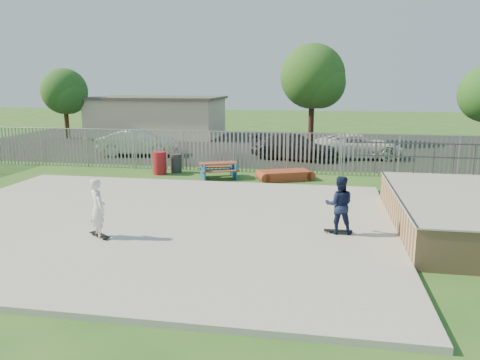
% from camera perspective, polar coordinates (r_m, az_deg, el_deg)
% --- Properties ---
extents(ground, '(120.00, 120.00, 0.00)m').
position_cam_1_polar(ground, '(15.04, -10.99, -5.31)').
color(ground, '#275C1F').
rests_on(ground, ground).
extents(concrete_slab, '(15.00, 12.00, 0.15)m').
position_cam_1_polar(concrete_slab, '(15.02, -11.00, -5.03)').
color(concrete_slab, '#A1A19C').
rests_on(concrete_slab, ground).
extents(quarter_pipe, '(5.50, 7.05, 2.19)m').
position_cam_1_polar(quarter_pipe, '(15.51, 25.55, -3.61)').
color(quarter_pipe, tan).
rests_on(quarter_pipe, ground).
extents(fence, '(26.04, 16.02, 2.00)m').
position_cam_1_polar(fence, '(18.78, -3.26, 1.48)').
color(fence, gray).
rests_on(fence, ground).
extents(picnic_table, '(2.15, 1.99, 0.73)m').
position_cam_1_polar(picnic_table, '(21.66, -2.67, 1.20)').
color(picnic_table, brown).
rests_on(picnic_table, ground).
extents(funbox, '(2.37, 1.84, 0.43)m').
position_cam_1_polar(funbox, '(21.37, 5.51, 0.57)').
color(funbox, maroon).
rests_on(funbox, ground).
extents(trash_bin_red, '(0.66, 0.66, 1.09)m').
position_cam_1_polar(trash_bin_red, '(22.87, -9.77, 2.05)').
color(trash_bin_red, maroon).
rests_on(trash_bin_red, ground).
extents(trash_bin_grey, '(0.54, 0.54, 0.91)m').
position_cam_1_polar(trash_bin_grey, '(23.22, -7.82, 2.03)').
color(trash_bin_grey, '#29282B').
rests_on(trash_bin_grey, ground).
extents(parking_lot, '(40.00, 18.00, 0.02)m').
position_cam_1_polar(parking_lot, '(33.10, 0.81, 4.31)').
color(parking_lot, black).
rests_on(parking_lot, ground).
extents(car_silver, '(4.86, 2.38, 1.53)m').
position_cam_1_polar(car_silver, '(28.75, -12.30, 4.44)').
color(car_silver, silver).
rests_on(car_silver, parking_lot).
extents(car_dark, '(5.29, 3.08, 1.44)m').
position_cam_1_polar(car_dark, '(26.97, 6.63, 4.05)').
color(car_dark, black).
rests_on(car_dark, parking_lot).
extents(car_white, '(5.35, 2.89, 1.42)m').
position_cam_1_polar(car_white, '(28.04, 14.19, 4.05)').
color(car_white, silver).
rests_on(car_white, parking_lot).
extents(building, '(10.40, 6.40, 3.20)m').
position_cam_1_polar(building, '(38.83, -10.05, 7.63)').
color(building, beige).
rests_on(building, ground).
extents(tree_left, '(3.51, 3.51, 5.41)m').
position_cam_1_polar(tree_left, '(39.07, -20.62, 10.07)').
color(tree_left, '#442C1B').
rests_on(tree_left, ground).
extents(tree_mid, '(4.56, 4.56, 7.03)m').
position_cam_1_polar(tree_mid, '(34.07, 8.83, 12.36)').
color(tree_mid, '#392017').
rests_on(tree_mid, ground).
extents(skateboard_a, '(0.81, 0.23, 0.08)m').
position_cam_1_polar(skateboard_a, '(13.75, 11.87, -6.17)').
color(skateboard_a, black).
rests_on(skateboard_a, concrete_slab).
extents(skateboard_b, '(0.77, 0.62, 0.08)m').
position_cam_1_polar(skateboard_b, '(13.69, -16.73, -6.51)').
color(skateboard_b, black).
rests_on(skateboard_b, concrete_slab).
extents(skater_navy, '(0.83, 0.66, 1.66)m').
position_cam_1_polar(skater_navy, '(13.53, 12.02, -2.98)').
color(skater_navy, '#121B3B').
rests_on(skater_navy, concrete_slab).
extents(skater_white, '(0.71, 0.71, 1.66)m').
position_cam_1_polar(skater_white, '(13.47, -16.94, -3.31)').
color(skater_white, white).
rests_on(skater_white, concrete_slab).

